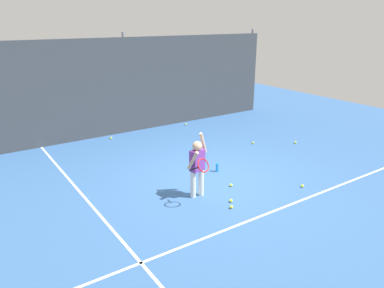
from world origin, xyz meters
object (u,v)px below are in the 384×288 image
(tennis_ball_6, at_px, (302,186))
(tennis_ball_0, at_px, (295,142))
(water_bottle, at_px, (217,167))
(tennis_ball_4, at_px, (231,207))
(tennis_ball_1, at_px, (253,143))
(tennis_ball_5, at_px, (186,124))
(tennis_player, at_px, (198,164))
(tennis_ball_2, at_px, (231,185))
(tennis_ball_7, at_px, (111,138))
(tennis_ball_3, at_px, (231,201))

(tennis_ball_6, bearing_deg, tennis_ball_0, 43.96)
(water_bottle, xyz_separation_m, tennis_ball_6, (1.01, -1.74, -0.08))
(tennis_ball_0, xyz_separation_m, tennis_ball_4, (-4.10, -1.98, 0.00))
(tennis_ball_1, distance_m, tennis_ball_5, 2.84)
(tennis_player, bearing_deg, tennis_ball_2, -14.39)
(tennis_ball_4, distance_m, tennis_ball_6, 1.91)
(tennis_ball_0, distance_m, tennis_ball_7, 5.57)
(tennis_ball_2, relative_size, tennis_ball_5, 1.00)
(tennis_ball_0, bearing_deg, tennis_ball_5, 115.06)
(tennis_ball_4, xyz_separation_m, tennis_ball_6, (1.90, -0.14, 0.00))
(tennis_ball_6, bearing_deg, tennis_ball_1, 67.93)
(tennis_player, xyz_separation_m, tennis_ball_3, (0.42, -0.59, -0.69))
(tennis_ball_2, xyz_separation_m, tennis_ball_5, (1.85, 4.67, 0.00))
(water_bottle, relative_size, tennis_ball_4, 3.33)
(tennis_player, bearing_deg, tennis_ball_0, 2.37)
(tennis_ball_0, relative_size, tennis_ball_5, 1.00)
(tennis_ball_4, bearing_deg, tennis_ball_3, 52.09)
(tennis_ball_2, xyz_separation_m, tennis_ball_3, (-0.47, -0.56, 0.00))
(tennis_ball_1, bearing_deg, tennis_ball_6, -112.07)
(tennis_ball_0, relative_size, tennis_ball_1, 1.00)
(tennis_player, distance_m, tennis_ball_0, 4.57)
(tennis_ball_1, relative_size, tennis_ball_6, 1.00)
(tennis_ball_0, relative_size, tennis_ball_6, 1.00)
(tennis_player, relative_size, tennis_ball_3, 20.46)
(tennis_ball_0, bearing_deg, tennis_ball_7, 141.65)
(tennis_ball_2, relative_size, tennis_ball_6, 1.00)
(tennis_ball_0, height_order, tennis_ball_5, same)
(tennis_ball_4, bearing_deg, tennis_ball_6, -4.23)
(tennis_ball_1, relative_size, tennis_ball_5, 1.00)
(tennis_ball_0, xyz_separation_m, tennis_ball_2, (-3.47, -1.21, 0.00))
(tennis_ball_1, relative_size, tennis_ball_4, 1.00)
(water_bottle, bearing_deg, tennis_ball_7, 106.84)
(tennis_ball_1, xyz_separation_m, tennis_ball_2, (-2.40, -1.88, 0.00))
(tennis_player, bearing_deg, tennis_ball_7, 77.23)
(tennis_ball_3, bearing_deg, tennis_ball_5, 66.07)
(tennis_ball_1, bearing_deg, tennis_ball_3, -139.59)
(tennis_ball_5, xyz_separation_m, tennis_ball_6, (-0.58, -5.57, 0.00))
(tennis_player, distance_m, tennis_ball_7, 4.69)
(tennis_ball_4, height_order, tennis_ball_5, same)
(tennis_ball_3, bearing_deg, tennis_ball_6, -11.12)
(tennis_ball_2, bearing_deg, water_bottle, 72.70)
(water_bottle, height_order, tennis_ball_2, water_bottle)
(water_bottle, relative_size, tennis_ball_0, 3.33)
(tennis_ball_6, distance_m, tennis_ball_7, 5.98)
(tennis_ball_6, bearing_deg, tennis_ball_5, 84.08)
(tennis_ball_3, relative_size, tennis_ball_7, 1.00)
(tennis_ball_0, height_order, tennis_ball_4, same)
(tennis_player, distance_m, water_bottle, 1.54)
(water_bottle, xyz_separation_m, tennis_ball_1, (2.14, 1.05, -0.08))
(tennis_player, xyz_separation_m, tennis_ball_0, (4.36, 1.19, -0.69))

